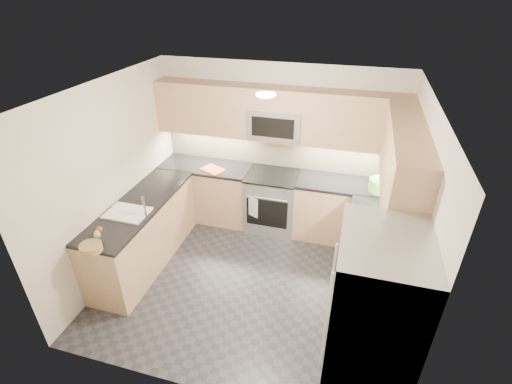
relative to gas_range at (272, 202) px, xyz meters
The scene contains 36 objects.
floor 1.35m from the gas_range, 90.00° to the right, with size 3.60×3.20×0.00m, color #25252A.
ceiling 2.41m from the gas_range, 90.00° to the right, with size 3.60×3.20×0.02m, color beige.
wall_back 0.86m from the gas_range, 90.00° to the left, with size 3.60×0.02×2.50m, color beige.
wall_front 2.98m from the gas_range, 90.00° to the right, with size 3.60×0.02×2.50m, color beige.
wall_left 2.34m from the gas_range, 144.69° to the right, with size 0.02×3.20×2.50m, color beige.
wall_right 2.34m from the gas_range, 35.31° to the right, with size 0.02×3.20×2.50m, color beige.
base_cab_back_left 1.09m from the gas_range, behind, with size 1.42×0.60×0.90m, color tan.
base_cab_back_right 1.09m from the gas_range, ahead, with size 1.42×0.60×0.90m, color tan.
base_cab_right 1.88m from the gas_range, 36.87° to the right, with size 0.60×1.70×0.90m, color tan.
base_cab_peninsula 1.97m from the gas_range, 139.64° to the right, with size 0.60×2.00×0.90m, color tan.
countertop_back_left 1.19m from the gas_range, behind, with size 1.42×0.63×0.04m, color black.
countertop_back_right 1.19m from the gas_range, ahead, with size 1.42×0.63×0.04m, color black.
countertop_right 1.93m from the gas_range, 36.87° to the right, with size 0.63×1.70×0.04m, color black.
countertop_peninsula 2.02m from the gas_range, 139.64° to the right, with size 0.63×2.00×0.04m, color black.
upper_cab_back 1.38m from the gas_range, 90.00° to the left, with size 3.60×0.35×0.75m, color tan.
upper_cab_right 2.35m from the gas_range, 31.61° to the right, with size 0.35×1.95×0.75m, color tan.
backsplash_back 0.81m from the gas_range, 90.00° to the left, with size 3.60×0.01×0.51m, color tan.
backsplash_right 2.11m from the gas_range, 24.68° to the right, with size 0.01×2.30×0.51m, color tan.
gas_range is the anchor object (origin of this frame).
range_cooktop 0.46m from the gas_range, ahead, with size 0.76×0.65×0.03m, color black.
oven_door_glass 0.33m from the gas_range, 90.00° to the right, with size 0.62×0.02×0.45m, color black.
oven_handle 0.44m from the gas_range, 90.00° to the right, with size 0.02×0.02×0.60m, color #B2B5BA.
microwave 1.25m from the gas_range, 90.00° to the left, with size 0.76×0.40×0.40m, color #96979D.
microwave_door 1.25m from the gas_range, 90.00° to the right, with size 0.60×0.01×0.28m, color black.
refrigerator 2.86m from the gas_range, 59.12° to the right, with size 0.70×0.90×1.80m, color #A5A8AD.
fridge_handle_left 2.86m from the gas_range, 67.48° to the right, with size 0.02×0.02×1.20m, color #B2B5BA.
fridge_handle_right 2.54m from the gas_range, 64.31° to the right, with size 0.02×0.02×1.20m, color #B2B5BA.
sink_basin 2.18m from the gas_range, 134.53° to the right, with size 0.52×0.38×0.16m, color white.
faucet 2.06m from the gas_range, 129.12° to the right, with size 0.03×0.03×0.28m, color silver.
utensil_bowl 1.64m from the gas_range, ahead, with size 0.31×0.31×0.17m, color #66B84E.
cutting_board 1.05m from the gas_range, behind, with size 0.34×0.24×0.01m, color #E85115.
fruit_basket 2.75m from the gas_range, 122.72° to the right, with size 0.24×0.24×0.09m, color olive.
fruit_apple 2.61m from the gas_range, 126.43° to the right, with size 0.07×0.07×0.07m, color #B32C14.
fruit_pear 2.66m from the gas_range, 124.45° to the right, with size 0.07×0.07×0.07m, color #71B34D.
dish_towel_check 0.43m from the gas_range, 118.19° to the right, with size 0.17×0.01×0.32m, color white.
fruit_orange 2.65m from the gas_range, 125.47° to the right, with size 0.06×0.06×0.06m, color orange.
Camera 1 is at (1.09, -3.54, 3.49)m, focal length 26.00 mm.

